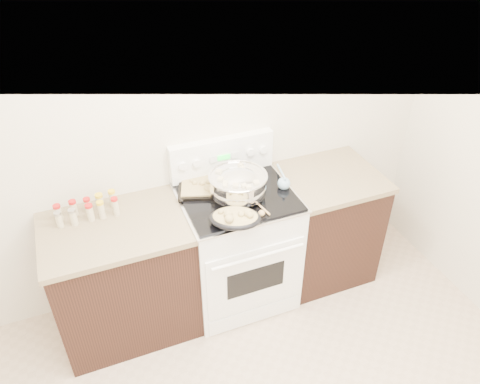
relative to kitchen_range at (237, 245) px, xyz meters
name	(u,v)px	position (x,y,z in m)	size (l,w,h in m)	color
room_shell	(295,264)	(-0.35, -1.42, 1.21)	(4.10, 3.60, 2.75)	beige
counter_left	(124,277)	(-0.83, 0.01, -0.03)	(0.93, 0.67, 0.92)	black
counter_right	(323,224)	(0.73, 0.01, -0.03)	(0.73, 0.67, 0.92)	black
kitchen_range	(237,245)	(0.00, 0.00, 0.00)	(0.78, 0.73, 1.22)	white
mixing_bowl	(238,186)	(0.00, -0.03, 0.54)	(0.41, 0.41, 0.23)	silver
roasting_pan	(235,218)	(-0.12, -0.29, 0.50)	(0.39, 0.34, 0.12)	black
baking_sheet	(209,186)	(-0.15, 0.14, 0.47)	(0.49, 0.41, 0.06)	black
wooden_spoon	(260,209)	(0.07, -0.22, 0.46)	(0.07, 0.27, 0.04)	tan
blue_ladle	(284,182)	(0.33, -0.03, 0.49)	(0.12, 0.29, 0.11)	#80A6BF
spice_jars	(88,209)	(-0.96, 0.16, 0.49)	(0.39, 0.15, 0.13)	#BFB28C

